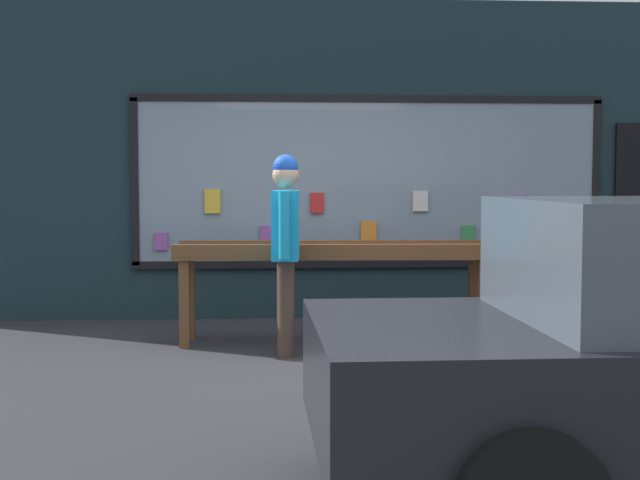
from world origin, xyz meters
name	(u,v)px	position (x,y,z in m)	size (l,w,h in m)	color
ground_plane	(341,361)	(0.00, 0.00, 0.00)	(40.00, 40.00, 0.00)	#2D2D33
shopfront_facade	(329,162)	(0.07, 2.39, 1.68)	(8.29, 0.29, 3.40)	#192D33
display_table_main	(334,262)	(0.00, 0.83, 0.75)	(2.88, 0.68, 0.92)	brown
person_browsing	(286,238)	(-0.45, 0.28, 1.00)	(0.25, 0.67, 1.71)	#4C382D
small_dog	(342,323)	(0.02, 0.17, 0.29)	(0.43, 0.49, 0.43)	white
sandwich_board_sign	(567,290)	(2.16, 0.79, 0.48)	(0.72, 0.81, 0.94)	black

